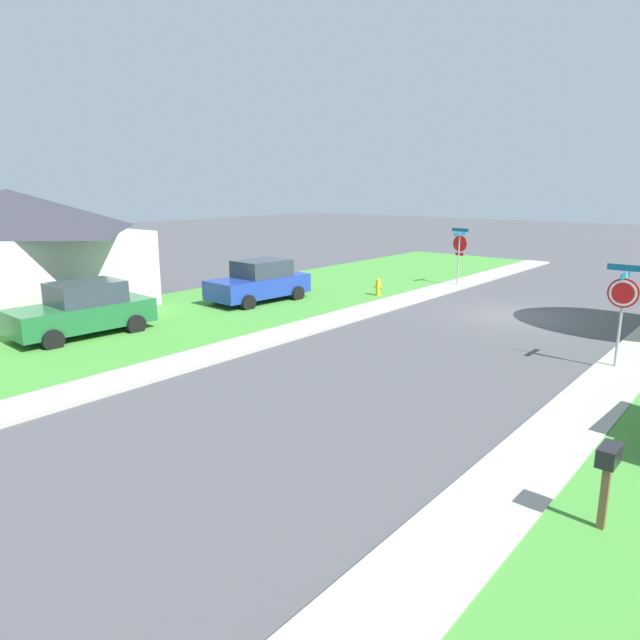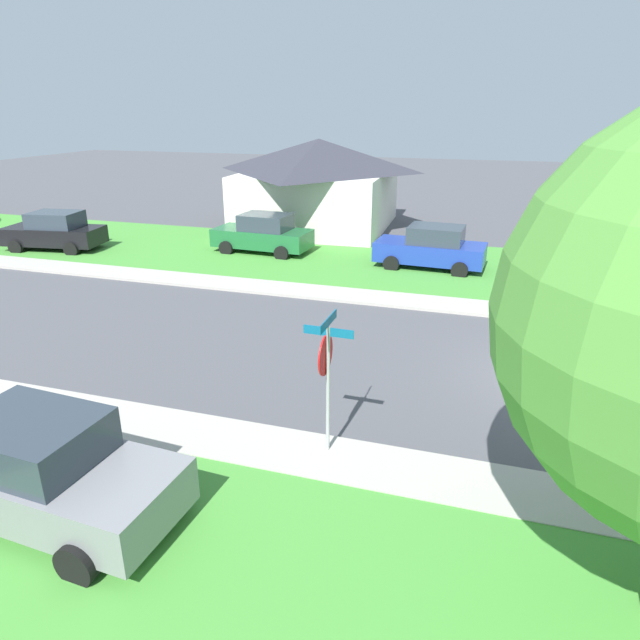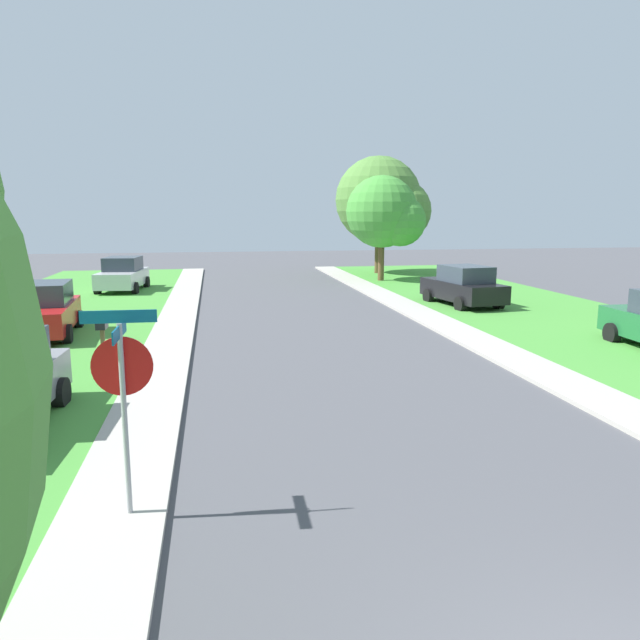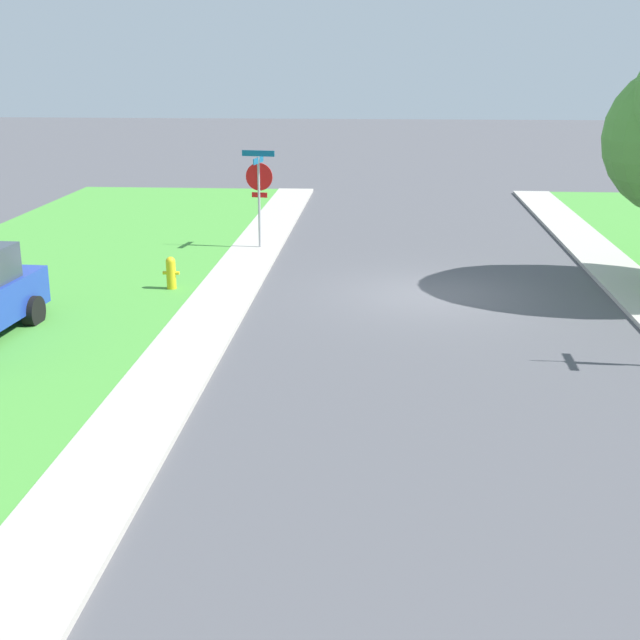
# 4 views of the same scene
# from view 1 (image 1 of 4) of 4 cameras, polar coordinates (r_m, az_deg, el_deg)

# --- Properties ---
(ground_plane) EXTENTS (120.00, 120.00, 0.00)m
(ground_plane) POSITION_cam_1_polar(r_m,az_deg,el_deg) (22.54, 18.67, 0.37)
(ground_plane) COLOR #4C4C51
(sidewalk_east) EXTENTS (1.40, 56.00, 0.10)m
(sidewalk_east) POSITION_cam_1_polar(r_m,az_deg,el_deg) (15.81, -14.85, -4.47)
(sidewalk_east) COLOR #ADA89E
(sidewalk_east) RESTS_ON ground
(lawn_east) EXTENTS (8.00, 56.00, 0.08)m
(lawn_east) POSITION_cam_1_polar(r_m,az_deg,el_deg) (19.71, -22.91, -1.64)
(lawn_east) COLOR #479338
(lawn_east) RESTS_ON ground
(sidewalk_west) EXTENTS (1.40, 56.00, 0.10)m
(sidewalk_west) POSITION_cam_1_polar(r_m,az_deg,el_deg) (10.28, 18.87, -14.60)
(sidewalk_west) COLOR #ADA89E
(sidewalk_west) RESTS_ON ground
(stop_sign_near_corner) EXTENTS (0.91, 0.91, 2.77)m
(stop_sign_near_corner) POSITION_cam_1_polar(r_m,az_deg,el_deg) (28.21, 13.63, 7.01)
(stop_sign_near_corner) COLOR #9E9EA3
(stop_sign_near_corner) RESTS_ON ground
(stop_sign_far_corner) EXTENTS (0.92, 0.92, 2.77)m
(stop_sign_far_corner) POSITION_cam_1_polar(r_m,az_deg,el_deg) (16.63, 27.74, 1.83)
(stop_sign_far_corner) COLOR #9E9EA3
(stop_sign_far_corner) RESTS_ON ground
(car_blue_far_down_street) EXTENTS (2.24, 4.40, 1.76)m
(car_blue_far_down_street) POSITION_cam_1_polar(r_m,az_deg,el_deg) (23.76, -6.01, 3.77)
(car_blue_far_down_street) COLOR #1E389E
(car_blue_far_down_street) RESTS_ON ground
(car_green_near_corner) EXTENTS (2.23, 4.40, 1.76)m
(car_green_near_corner) POSITION_cam_1_polar(r_m,az_deg,el_deg) (19.74, -22.38, 0.93)
(car_green_near_corner) COLOR #1E6033
(car_green_near_corner) RESTS_ON ground
(house_right_setback) EXTENTS (9.28, 8.12, 4.60)m
(house_right_setback) POSITION_cam_1_polar(r_m,az_deg,el_deg) (25.34, -28.08, 6.32)
(house_right_setback) COLOR silver
(house_right_setback) RESTS_ON ground
(fire_hydrant) EXTENTS (0.38, 0.22, 0.83)m
(fire_hydrant) POSITION_cam_1_polar(r_m,az_deg,el_deg) (25.03, 5.79, 3.24)
(fire_hydrant) COLOR gold
(fire_hydrant) RESTS_ON ground
(mailbox) EXTENTS (0.24, 0.48, 1.31)m
(mailbox) POSITION_cam_1_polar(r_m,az_deg,el_deg) (8.94, 26.57, -12.82)
(mailbox) COLOR brown
(mailbox) RESTS_ON ground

